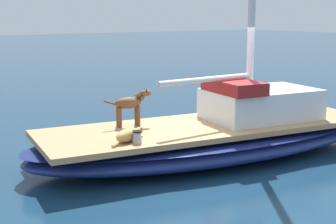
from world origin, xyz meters
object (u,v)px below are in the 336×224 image
at_px(dog_tan, 129,135).
at_px(deck_winch, 137,137).
at_px(dog_brown, 130,104).
at_px(sailboat_main, 210,140).

relative_size(dog_tan, deck_winch, 4.18).
distance_m(dog_tan, dog_brown, 1.16).
distance_m(dog_brown, deck_winch, 1.33).
distance_m(sailboat_main, deck_winch, 2.00).
xyz_separation_m(dog_brown, deck_winch, (1.15, -0.58, -0.32)).
bearing_deg(deck_winch, dog_tan, -171.67).
height_order(sailboat_main, deck_winch, deck_winch).
bearing_deg(sailboat_main, dog_brown, -119.07).
relative_size(dog_brown, deck_winch, 4.43).
bearing_deg(dog_tan, sailboat_main, 95.82).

